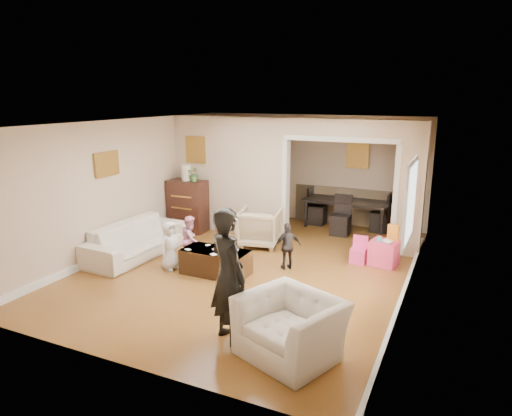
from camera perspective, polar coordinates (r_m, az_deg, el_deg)
The scene contains 27 objects.
floor at distance 8.49m, azimuth -0.57°, elevation -7.19°, with size 7.00×7.00×0.00m, color #9B5F28.
partition_left at distance 10.30m, azimuth -3.22°, elevation 4.06°, with size 2.75×0.18×2.60m, color #C2AB8E.
partition_right at distance 9.17m, azimuth 18.57°, elevation 2.14°, with size 0.55×0.18×2.60m, color #C2AB8E.
partition_header at distance 9.26m, azimuth 10.54°, elevation 9.77°, with size 2.22×0.18×0.35m, color #C2AB8E.
window_pane at distance 6.95m, azimuth 18.68°, elevation 0.66°, with size 0.03×0.95×1.10m, color white.
framed_art_partition at distance 10.54m, azimuth -7.51°, elevation 7.22°, with size 0.45×0.03×0.55m, color brown.
framed_art_sofa_wall at distance 9.05m, azimuth -18.08°, elevation 5.24°, with size 0.03×0.55×0.40m, color brown.
framed_art_alcove at distance 10.92m, azimuth 12.54°, elevation 6.44°, with size 0.45×0.03×0.55m, color brown.
sofa at distance 9.21m, azimuth -14.48°, elevation -3.76°, with size 2.26×0.88×0.66m, color silver.
armchair_back at distance 9.49m, azimuth 0.48°, elevation -2.46°, with size 0.82×0.84×0.76m, color #C7B08A.
armchair_front at distance 5.64m, azimuth 4.32°, elevation -14.60°, with size 1.12×0.98×0.73m, color silver.
dresser at distance 10.57m, azimuth -8.50°, elevation 0.26°, with size 0.86×0.48×1.18m, color black.
table_lamp at distance 10.42m, azimuth -8.65°, elevation 4.37°, with size 0.22×0.22×0.36m, color beige.
potted_plant at distance 10.31m, azimuth -7.71°, elevation 4.22°, with size 0.30×0.26×0.33m, color #3E6A2F.
coffee_table at distance 8.08m, azimuth -5.02°, elevation -6.70°, with size 1.17×0.58×0.44m, color #382111.
coffee_cup at distance 7.90m, azimuth -4.60°, elevation -5.14°, with size 0.09×0.09×0.09m, color beige.
play_table at distance 8.78m, azimuth 15.66°, elevation -5.40°, with size 0.48×0.48×0.46m, color #FF437A.
cereal_box at distance 8.75m, azimuth 16.70°, elevation -2.95°, with size 0.20×0.07×0.30m, color yellow.
cyan_cup at distance 8.67m, azimuth 15.07°, elevation -3.75°, with size 0.08×0.08×0.08m, color #24B6B4.
toy_block at distance 8.84m, azimuth 15.13°, elevation -3.52°, with size 0.08×0.06×0.05m, color red.
play_bowl at distance 8.59m, azimuth 15.96°, elevation -4.08°, with size 0.21×0.21×0.05m, color silver.
dining_table at distance 10.99m, azimuth 11.34°, elevation -0.65°, with size 1.97×1.10×0.69m, color black.
adult_person at distance 5.76m, azimuth -3.52°, elevation -8.41°, with size 0.63×0.42×1.74m, color black.
child_kneel_a at distance 8.32m, azimuth -10.67°, elevation -4.62°, with size 0.43×0.28×0.89m, color silver.
child_kneel_b at distance 8.59m, azimuth -8.12°, elevation -3.90°, with size 0.44×0.34×0.90m, color pink.
child_toddler at distance 8.23m, azimuth 3.96°, elevation -4.77°, with size 0.50×0.21×0.85m, color black.
craft_papers at distance 7.96m, azimuth -5.03°, elevation -5.33°, with size 0.97×0.51×0.00m.
Camera 1 is at (3.40, -7.15, 3.05)m, focal length 32.14 mm.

